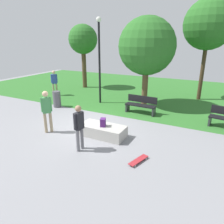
% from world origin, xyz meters
% --- Properties ---
extents(ground_plane, '(28.00, 28.00, 0.00)m').
position_xyz_m(ground_plane, '(0.00, 0.00, 0.00)').
color(ground_plane, gray).
extents(grass_lawn, '(26.60, 12.23, 0.01)m').
position_xyz_m(grass_lawn, '(0.00, 7.88, 0.00)').
color(grass_lawn, '#2D6B28').
rests_on(grass_lawn, ground_plane).
extents(concrete_ledge, '(1.83, 0.84, 0.45)m').
position_xyz_m(concrete_ledge, '(1.07, -0.58, 0.23)').
color(concrete_ledge, '#A8A59E').
rests_on(concrete_ledge, ground_plane).
extents(backpack_on_ledge, '(0.29, 0.33, 0.32)m').
position_xyz_m(backpack_on_ledge, '(1.11, -0.62, 0.61)').
color(backpack_on_ledge, '#4C1E66').
rests_on(backpack_on_ledge, concrete_ledge).
extents(skater_performing_trick, '(0.37, 0.37, 1.76)m').
position_xyz_m(skater_performing_trick, '(-1.13, -1.28, 1.04)').
color(skater_performing_trick, tan).
rests_on(skater_performing_trick, ground_plane).
extents(skater_watching, '(0.22, 0.43, 1.63)m').
position_xyz_m(skater_watching, '(0.91, -1.90, 0.95)').
color(skater_watching, slate).
rests_on(skater_watching, ground_plane).
extents(skateboard_by_ledge, '(0.42, 0.82, 0.08)m').
position_xyz_m(skateboard_by_ledge, '(3.00, -1.70, 0.06)').
color(skateboard_by_ledge, '#A5262D').
rests_on(skateboard_by_ledge, ground_plane).
extents(park_bench_by_oak, '(1.62, 0.54, 0.91)m').
position_xyz_m(park_bench_by_oak, '(1.48, 2.74, 0.48)').
color(park_bench_by_oak, black).
rests_on(park_bench_by_oak, ground_plane).
extents(tree_slender_maple, '(3.12, 3.12, 4.90)m').
position_xyz_m(tree_slender_maple, '(1.16, 4.20, 3.32)').
color(tree_slender_maple, brown).
rests_on(tree_slender_maple, grass_lawn).
extents(tree_tall_oak, '(2.20, 2.20, 4.82)m').
position_xyz_m(tree_tall_oak, '(-4.76, 6.70, 3.65)').
color(tree_tall_oak, '#4C3823').
rests_on(tree_tall_oak, grass_lawn).
extents(tree_broad_elm, '(2.93, 2.93, 6.00)m').
position_xyz_m(tree_broad_elm, '(3.91, 7.05, 4.51)').
color(tree_broad_elm, '#42301E').
rests_on(tree_broad_elm, grass_lawn).
extents(lamp_post, '(0.28, 0.28, 4.87)m').
position_xyz_m(lamp_post, '(-1.41, 3.45, 2.91)').
color(lamp_post, black).
rests_on(lamp_post, ground_plane).
extents(trash_bin, '(0.44, 0.44, 0.92)m').
position_xyz_m(trash_bin, '(-3.18, 1.57, 0.46)').
color(trash_bin, '#4C4C51').
rests_on(trash_bin, ground_plane).
extents(pedestrian_with_backpack, '(0.44, 0.45, 1.72)m').
position_xyz_m(pedestrian_with_backpack, '(-5.10, 3.56, 1.04)').
color(pedestrian_with_backpack, tan).
rests_on(pedestrian_with_backpack, ground_plane).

